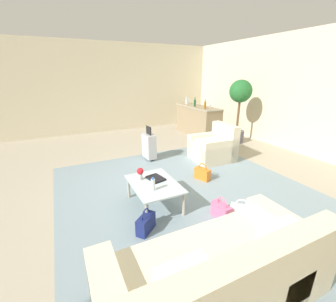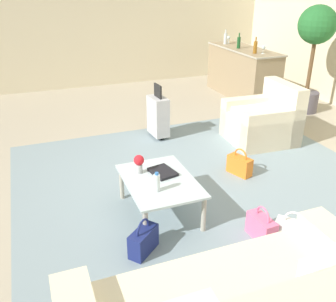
{
  "view_description": "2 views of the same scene",
  "coord_description": "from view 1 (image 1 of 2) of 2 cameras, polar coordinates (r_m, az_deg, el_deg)",
  "views": [
    {
      "loc": [
        3.37,
        -1.71,
        2.08
      ],
      "look_at": [
        0.51,
        -0.31,
        0.96
      ],
      "focal_mm": 24.0,
      "sensor_mm": 36.0,
      "label": 1
    },
    {
      "loc": [
        3.57,
        -1.63,
        2.31
      ],
      "look_at": [
        0.4,
        -0.41,
        0.72
      ],
      "focal_mm": 40.0,
      "sensor_mm": 36.0,
      "label": 2
    }
  ],
  "objects": [
    {
      "name": "coffee_table",
      "position": [
        3.64,
        -3.53,
        -8.88
      ],
      "size": [
        0.98,
        0.7,
        0.41
      ],
      "color": "silver",
      "rests_on": "ground"
    },
    {
      "name": "wine_glass_left_of_centre",
      "position": [
        7.29,
        10.59,
        11.31
      ],
      "size": [
        0.08,
        0.08,
        0.15
      ],
      "color": "silver",
      "rests_on": "bar_console"
    },
    {
      "name": "wall_left",
      "position": [
        8.62,
        -15.11,
        15.14
      ],
      "size": [
        0.12,
        8.0,
        3.1
      ],
      "primitive_type": "cube",
      "color": "beige",
      "rests_on": "ground"
    },
    {
      "name": "ground_plane",
      "position": [
        4.31,
        0.7,
        -9.51
      ],
      "size": [
        12.0,
        12.0,
        0.0
      ],
      "primitive_type": "plane",
      "color": "#A89E89"
    },
    {
      "name": "area_rug",
      "position": [
        3.95,
        7.38,
        -12.54
      ],
      "size": [
        5.2,
        4.4,
        0.01
      ],
      "primitive_type": "cube",
      "color": "gray",
      "rests_on": "ground"
    },
    {
      "name": "wine_bottle_clear",
      "position": [
        8.24,
        4.74,
        12.52
      ],
      "size": [
        0.07,
        0.07,
        0.3
      ],
      "color": "silver",
      "rests_on": "bar_console"
    },
    {
      "name": "wine_bottle_amber",
      "position": [
        7.29,
        9.4,
        11.45
      ],
      "size": [
        0.07,
        0.07,
        0.3
      ],
      "color": "brown",
      "rests_on": "bar_console"
    },
    {
      "name": "handbag_white",
      "position": [
        3.58,
        18.09,
        -14.71
      ],
      "size": [
        0.33,
        0.31,
        0.36
      ],
      "color": "white",
      "rests_on": "ground"
    },
    {
      "name": "wine_bottle_green",
      "position": [
        7.78,
        6.83,
        12.05
      ],
      "size": [
        0.07,
        0.07,
        0.3
      ],
      "color": "#194C23",
      "rests_on": "bar_console"
    },
    {
      "name": "potted_ficus",
      "position": [
        7.18,
        17.72,
        11.86
      ],
      "size": [
        0.66,
        0.66,
        1.89
      ],
      "color": "#514C56",
      "rests_on": "ground"
    },
    {
      "name": "couch",
      "position": [
        2.41,
        13.13,
        -29.23
      ],
      "size": [
        0.99,
        2.17,
        0.83
      ],
      "color": "beige",
      "rests_on": "ground"
    },
    {
      "name": "bar_console",
      "position": [
        7.93,
        7.51,
        7.75
      ],
      "size": [
        1.94,
        0.67,
        1.0
      ],
      "color": "#937F60",
      "rests_on": "ground"
    },
    {
      "name": "suitcase_silver",
      "position": [
        5.6,
        -4.82,
        1.32
      ],
      "size": [
        0.42,
        0.25,
        0.85
      ],
      "color": "#B7B7BC",
      "rests_on": "ground"
    },
    {
      "name": "armchair",
      "position": [
        5.73,
        11.69,
        0.78
      ],
      "size": [
        0.92,
        0.98,
        0.88
      ],
      "color": "beige",
      "rests_on": "ground"
    },
    {
      "name": "water_bottle",
      "position": [
        3.37,
        -3.84,
        -8.48
      ],
      "size": [
        0.06,
        0.06,
        0.2
      ],
      "color": "silver",
      "rests_on": "coffee_table"
    },
    {
      "name": "handbag_pink",
      "position": [
        3.55,
        13.38,
        -14.55
      ],
      "size": [
        0.33,
        0.15,
        0.36
      ],
      "color": "pink",
      "rests_on": "ground"
    },
    {
      "name": "wall_back",
      "position": [
        6.7,
        34.3,
        11.53
      ],
      "size": [
        10.24,
        0.12,
        3.1
      ],
      "primitive_type": "cube",
      "color": "beige",
      "rests_on": "ground"
    },
    {
      "name": "wine_glass_leftmost",
      "position": [
        8.39,
        5.19,
        12.56
      ],
      "size": [
        0.08,
        0.08,
        0.15
      ],
      "color": "silver",
      "rests_on": "bar_console"
    },
    {
      "name": "handbag_navy",
      "position": [
        3.24,
        -5.66,
        -17.81
      ],
      "size": [
        0.31,
        0.34,
        0.36
      ],
      "color": "navy",
      "rests_on": "ground"
    },
    {
      "name": "coffee_table_book",
      "position": [
        3.73,
        -3.13,
        -6.94
      ],
      "size": [
        0.33,
        0.27,
        0.03
      ],
      "primitive_type": "cube",
      "rotation": [
        0.0,
        0.0,
        0.21
      ],
      "color": "black",
      "rests_on": "coffee_table"
    },
    {
      "name": "flower_vase",
      "position": [
        3.7,
        -7.06,
        -5.47
      ],
      "size": [
        0.11,
        0.11,
        0.21
      ],
      "color": "#B2B7BC",
      "rests_on": "coffee_table"
    },
    {
      "name": "handbag_orange",
      "position": [
        4.65,
        8.71,
        -5.69
      ],
      "size": [
        0.35,
        0.24,
        0.36
      ],
      "color": "orange",
      "rests_on": "ground"
    }
  ]
}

